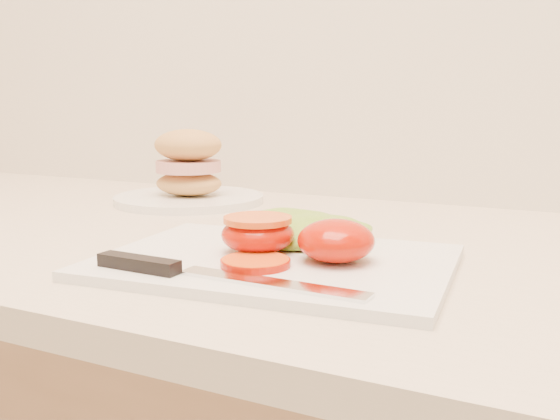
% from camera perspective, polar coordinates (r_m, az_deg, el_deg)
% --- Properties ---
extents(cutting_board, '(0.35, 0.27, 0.01)m').
position_cam_1_polar(cutting_board, '(0.61, -0.42, -4.79)').
color(cutting_board, white).
rests_on(cutting_board, counter).
extents(tomato_half_dome, '(0.07, 0.07, 0.04)m').
position_cam_1_polar(tomato_half_dome, '(0.59, 5.14, -2.81)').
color(tomato_half_dome, '#AF1C00').
rests_on(tomato_half_dome, cutting_board).
extents(tomato_half_cut, '(0.07, 0.07, 0.04)m').
position_cam_1_polar(tomato_half_cut, '(0.62, -2.05, -2.10)').
color(tomato_half_cut, '#AF1C00').
rests_on(tomato_half_cut, cutting_board).
extents(tomato_slice_0, '(0.06, 0.06, 0.01)m').
position_cam_1_polar(tomato_slice_0, '(0.57, -2.25, -4.81)').
color(tomato_slice_0, '#E85C10').
rests_on(tomato_slice_0, cutting_board).
extents(lettuce_leaf_0, '(0.16, 0.12, 0.03)m').
position_cam_1_polar(lettuce_leaf_0, '(0.67, 0.65, -1.75)').
color(lettuce_leaf_0, '#90C333').
rests_on(lettuce_leaf_0, cutting_board).
extents(lettuce_leaf_1, '(0.14, 0.13, 0.02)m').
position_cam_1_polar(lettuce_leaf_1, '(0.66, 4.16, -2.06)').
color(lettuce_leaf_1, '#90C333').
rests_on(lettuce_leaf_1, cutting_board).
extents(knife, '(0.26, 0.04, 0.01)m').
position_cam_1_polar(knife, '(0.55, -8.40, -5.51)').
color(knife, silver).
rests_on(knife, cutting_board).
extents(sandwich_plate, '(0.24, 0.24, 0.12)m').
position_cam_1_polar(sandwich_plate, '(1.00, -8.34, 3.04)').
color(sandwich_plate, white).
rests_on(sandwich_plate, counter).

